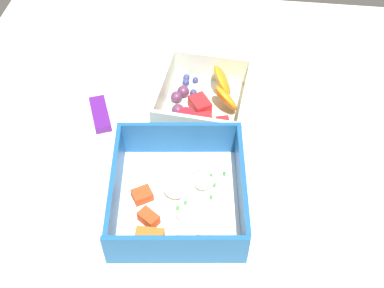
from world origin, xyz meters
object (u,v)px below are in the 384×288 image
(pasta_container, at_px, (178,197))
(fruit_bowl, at_px, (205,100))
(paper_cup_liner, at_px, (171,55))
(candy_bar, at_px, (100,114))

(pasta_container, relative_size, fruit_bowl, 1.29)
(pasta_container, bearing_deg, paper_cup_liner, 3.33)
(fruit_bowl, bearing_deg, candy_bar, 102.25)
(pasta_container, distance_m, paper_cup_liner, 0.30)
(paper_cup_liner, bearing_deg, candy_bar, 149.56)
(fruit_bowl, relative_size, candy_bar, 2.21)
(pasta_container, xyz_separation_m, candy_bar, (0.15, 0.14, -0.01))
(candy_bar, bearing_deg, pasta_container, -136.35)
(paper_cup_liner, bearing_deg, pasta_container, -169.75)
(candy_bar, bearing_deg, paper_cup_liner, -30.44)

